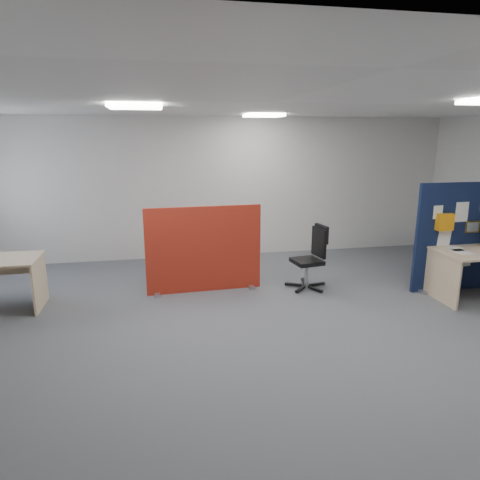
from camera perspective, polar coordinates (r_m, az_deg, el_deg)
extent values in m
plane|color=#585A60|center=(5.44, 4.00, -11.86)|extent=(9.00, 9.00, 0.00)
cube|color=white|center=(4.92, 4.55, 17.82)|extent=(9.00, 7.00, 0.02)
cube|color=silver|center=(8.39, -1.95, 6.95)|extent=(9.00, 0.02, 2.70)
cube|color=white|center=(5.25, -13.78, 16.90)|extent=(0.60, 0.60, 0.04)
cube|color=white|center=(7.46, 3.16, 16.24)|extent=(0.60, 0.60, 0.04)
cube|color=#0F1C39|center=(7.51, 28.89, 0.42)|extent=(2.03, 0.06, 1.67)
cube|color=#A4A3A9|center=(7.21, 22.79, -6.18)|extent=(0.08, 0.30, 0.04)
cube|color=white|center=(6.97, 24.89, 3.38)|extent=(0.15, 0.01, 0.20)
cube|color=white|center=(7.21, 27.48, 3.34)|extent=(0.21, 0.01, 0.30)
cube|color=white|center=(7.13, 25.60, 0.35)|extent=(0.21, 0.01, 0.30)
cube|color=white|center=(7.44, 27.78, -2.02)|extent=(0.21, 0.01, 0.30)
cube|color=gold|center=(7.39, 28.61, 1.56)|extent=(0.24, 0.01, 0.18)
cube|color=orange|center=(7.02, 25.64, 2.17)|extent=(0.25, 0.10, 0.25)
cube|color=#D9BA8B|center=(6.84, 25.28, -4.59)|extent=(0.03, 0.77, 0.70)
cube|color=#D9BA8B|center=(7.62, 29.29, -1.67)|extent=(1.68, 0.02, 0.30)
cube|color=maroon|center=(6.52, -4.81, -1.27)|extent=(1.77, 0.14, 1.32)
cube|color=#A4A3A9|center=(6.68, -11.00, -6.88)|extent=(0.08, 0.30, 0.04)
cube|color=#A4A3A9|center=(6.82, 1.46, -6.19)|extent=(0.08, 0.30, 0.04)
cube|color=#D9BA8B|center=(6.59, -25.15, -5.25)|extent=(0.03, 0.68, 0.70)
cube|color=black|center=(6.97, 10.23, -5.82)|extent=(0.28, 0.09, 0.04)
cube|color=black|center=(7.06, 8.49, -5.48)|extent=(0.09, 0.28, 0.04)
cube|color=black|center=(6.90, 7.13, -5.90)|extent=(0.26, 0.16, 0.04)
cube|color=black|center=(6.71, 8.03, -6.52)|extent=(0.22, 0.23, 0.04)
cube|color=black|center=(6.75, 10.01, -6.47)|extent=(0.16, 0.26, 0.04)
cylinder|color=#A4A3A9|center=(6.82, 8.84, -4.52)|extent=(0.05, 0.05, 0.38)
cube|color=black|center=(6.75, 8.90, -2.84)|extent=(0.48, 0.48, 0.06)
cube|color=black|center=(6.77, 10.48, -0.30)|extent=(0.10, 0.38, 0.45)
cube|color=black|center=(6.76, 10.80, 0.84)|extent=(0.11, 0.35, 0.27)
cube|color=white|center=(6.88, 27.44, -1.41)|extent=(0.21, 0.30, 0.00)
cube|color=white|center=(7.05, 26.85, -1.00)|extent=(0.26, 0.33, 0.00)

